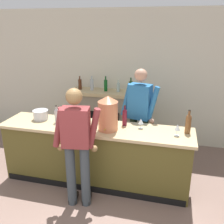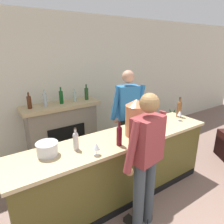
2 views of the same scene
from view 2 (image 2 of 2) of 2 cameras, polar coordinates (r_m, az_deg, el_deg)
wall_back_panel at (r=4.21m, az=-9.81°, el=7.45°), size 12.00×0.07×2.75m
bar_counter at (r=2.99m, az=2.06°, el=-15.56°), size 2.96×0.66×0.96m
fireplace_stone at (r=4.04m, az=-13.88°, el=-5.16°), size 1.45×0.52×1.44m
potted_plant_corner at (r=5.66m, az=17.42°, el=-2.10°), size 0.47×0.48×0.63m
person_customer at (r=2.34m, az=9.62°, el=-13.15°), size 0.65×0.35×1.70m
person_bartender at (r=3.51m, az=4.40°, el=-1.11°), size 0.65×0.37×1.78m
copper_dispenser at (r=2.74m, az=6.81°, el=-1.57°), size 0.29×0.33×0.52m
ice_bucket_steel at (r=2.42m, az=-18.00°, el=-9.97°), size 0.25×0.25×0.15m
wine_bottle_rose_blush at (r=2.43m, az=-10.31°, el=-7.89°), size 0.07×0.07×0.28m
wine_bottle_burgundy_dark at (r=2.49m, az=2.08°, el=-6.48°), size 0.07×0.07×0.32m
wine_bottle_port_short at (r=3.07m, az=6.74°, el=-1.69°), size 0.07×0.07×0.32m
wine_bottle_merlot_tall at (r=3.67m, az=18.64°, el=1.05°), size 0.08×0.08×0.35m
wine_glass_near_bucket at (r=3.50m, az=18.76°, el=-0.38°), size 0.08×0.08×0.17m
wine_glass_front_right at (r=2.29m, az=-4.55°, el=-9.79°), size 0.09×0.09×0.15m
wine_glass_mid_counter at (r=3.21m, az=11.00°, el=-1.69°), size 0.08×0.08×0.15m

